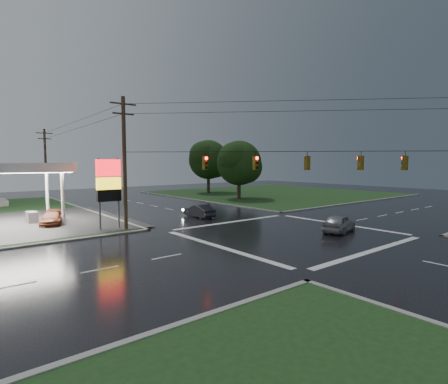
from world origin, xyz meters
TOP-DOWN VIEW (x-y plane):
  - ground at (0.00, 0.00)m, footprint 120.00×120.00m
  - grass_ne at (26.00, 26.00)m, footprint 36.00×36.00m
  - pylon_sign at (-10.50, 10.50)m, footprint 2.00×0.35m
  - utility_pole_nw at (-9.50, 9.50)m, footprint 2.20×0.32m
  - utility_pole_n at (-9.50, 38.00)m, footprint 2.20×0.32m
  - traffic_signals at (0.02, -0.02)m, footprint 26.87×26.87m
  - tree_ne_near at (14.14, 21.99)m, footprint 7.99×6.80m
  - tree_ne_far at (17.15, 33.99)m, footprint 8.46×7.20m
  - car_north at (-0.80, 11.32)m, footprint 1.40×3.99m
  - car_crossing at (3.75, -2.09)m, footprint 4.54×2.73m
  - car_pump at (-13.73, 15.96)m, footprint 3.06×4.58m

SIDE VIEW (x-z plane):
  - ground at x=0.00m, z-range 0.00..0.00m
  - grass_ne at x=26.00m, z-range 0.00..0.08m
  - car_pump at x=-13.73m, z-range 0.00..1.23m
  - car_north at x=-0.80m, z-range 0.00..1.32m
  - car_crossing at x=3.75m, z-range 0.00..1.45m
  - pylon_sign at x=-10.50m, z-range 1.01..7.01m
  - utility_pole_n at x=-9.50m, z-range 0.22..10.72m
  - tree_ne_near at x=14.14m, z-range 1.07..10.05m
  - utility_pole_nw at x=-9.50m, z-range 0.22..11.22m
  - tree_ne_far at x=17.15m, z-range 1.28..11.08m
  - traffic_signals at x=0.02m, z-range 5.75..7.22m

